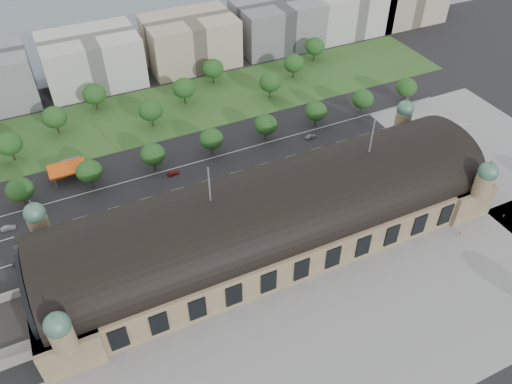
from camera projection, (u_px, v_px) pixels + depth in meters
name	position (u px, v px, depth m)	size (l,w,h in m)	color
ground	(271.00, 240.00, 166.59)	(900.00, 900.00, 0.00)	black
station	(271.00, 218.00, 159.83)	(150.00, 48.40, 44.30)	#9E8B62
plaza_south	(373.00, 332.00, 139.86)	(190.00, 48.00, 0.12)	gray
plaza_east	(500.00, 160.00, 199.78)	(56.00, 100.00, 0.12)	gray
road_slab	(177.00, 189.00, 186.02)	(260.00, 26.00, 0.10)	black
grass_belt	(149.00, 114.00, 225.08)	(300.00, 45.00, 0.10)	#2F5321
petrol_station	(70.00, 166.00, 191.74)	(14.00, 13.00, 5.05)	#E14F0D
office_3	(92.00, 60.00, 239.59)	(45.00, 32.00, 24.00)	beige
office_4	(190.00, 41.00, 255.70)	(45.00, 32.00, 24.00)	#B6A68F
office_5	(277.00, 24.00, 271.81)	(45.00, 32.00, 24.00)	gray
office_6	(346.00, 10.00, 286.31)	(45.00, 32.00, 24.00)	beige
tree_row_2	(20.00, 190.00, 174.60)	(9.60, 9.60, 11.52)	#2D2116
tree_row_3	(89.00, 171.00, 182.33)	(9.60, 9.60, 11.52)	#2D2116
tree_row_4	(153.00, 154.00, 190.06)	(9.60, 9.60, 11.52)	#2D2116
tree_row_5	(211.00, 139.00, 197.80)	(9.60, 9.60, 11.52)	#2D2116
tree_row_6	(266.00, 125.00, 205.53)	(9.60, 9.60, 11.52)	#2D2116
tree_row_7	(316.00, 111.00, 213.26)	(9.60, 9.60, 11.52)	#2D2116
tree_row_8	(363.00, 99.00, 220.99)	(9.60, 9.60, 11.52)	#2D2116
tree_row_9	(406.00, 87.00, 228.73)	(9.60, 9.60, 11.52)	#2D2116
tree_belt_3	(9.00, 144.00, 194.29)	(10.40, 10.40, 12.48)	#2D2116
tree_belt_4	(54.00, 117.00, 208.59)	(10.40, 10.40, 12.48)	#2D2116
tree_belt_5	(94.00, 94.00, 222.88)	(10.40, 10.40, 12.48)	#2D2116
tree_belt_6	(151.00, 110.00, 212.66)	(10.40, 10.40, 12.48)	#2D2116
tree_belt_7	(184.00, 88.00, 226.95)	(10.40, 10.40, 12.48)	#2D2116
tree_belt_8	(213.00, 68.00, 241.24)	(10.40, 10.40, 12.48)	#2D2116
tree_belt_9	(270.00, 82.00, 231.02)	(10.40, 10.40, 12.48)	#2D2116
tree_belt_10	(294.00, 63.00, 245.32)	(10.40, 10.40, 12.48)	#2D2116
tree_belt_11	(315.00, 46.00, 259.61)	(10.40, 10.40, 12.48)	#2D2116
traffic_car_1	(8.00, 228.00, 169.64)	(1.66, 4.76, 1.57)	#95969E
traffic_car_2	(95.00, 217.00, 173.87)	(2.37, 5.13, 1.43)	black
traffic_car_3	(173.00, 173.00, 192.20)	(1.94, 4.76, 1.38)	maroon
traffic_car_4	(229.00, 192.00, 183.65)	(1.87, 4.65, 1.59)	#182544
traffic_car_5	(311.00, 137.00, 210.50)	(1.72, 4.93, 1.62)	#4F5156
traffic_car_6	(368.00, 150.00, 203.46)	(2.61, 5.66, 1.57)	silver
parked_car_0	(20.00, 262.00, 158.37)	(1.63, 4.66, 1.54)	black
parked_car_1	(29.00, 268.00, 156.36)	(2.55, 5.54, 1.54)	maroon
parked_car_2	(57.00, 250.00, 162.06)	(2.22, 5.47, 1.59)	#1A1947
parked_car_3	(64.00, 248.00, 162.75)	(1.86, 4.62, 1.57)	slate
parked_car_4	(154.00, 229.00, 169.40)	(1.70, 4.86, 1.60)	silver
parked_car_5	(155.00, 220.00, 172.73)	(2.44, 5.29, 1.47)	gray
parked_car_6	(196.00, 212.00, 175.75)	(2.24, 5.50, 1.60)	black
bus_west	(171.00, 204.00, 177.40)	(2.71, 11.57, 3.22)	#B31C1D
bus_mid	(282.00, 168.00, 193.07)	(2.85, 12.17, 3.39)	beige
bus_east	(278.00, 172.00, 191.36)	(2.52, 10.79, 3.00)	silver
pedestrian_0	(460.00, 234.00, 167.36)	(0.80, 0.46, 1.65)	gray
pedestrian_2	(504.00, 216.00, 174.17)	(0.80, 0.46, 1.66)	gray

